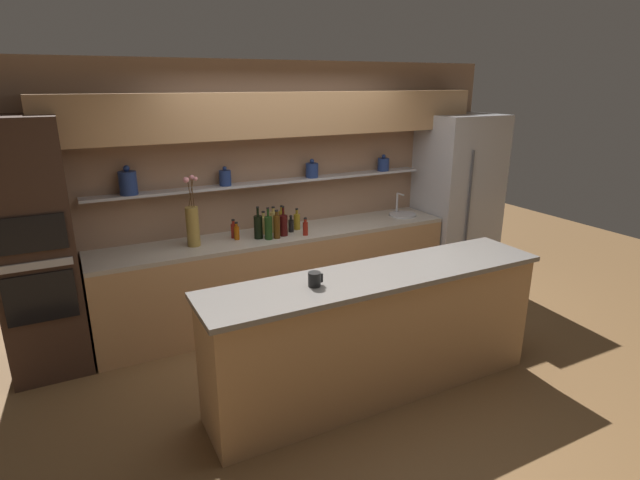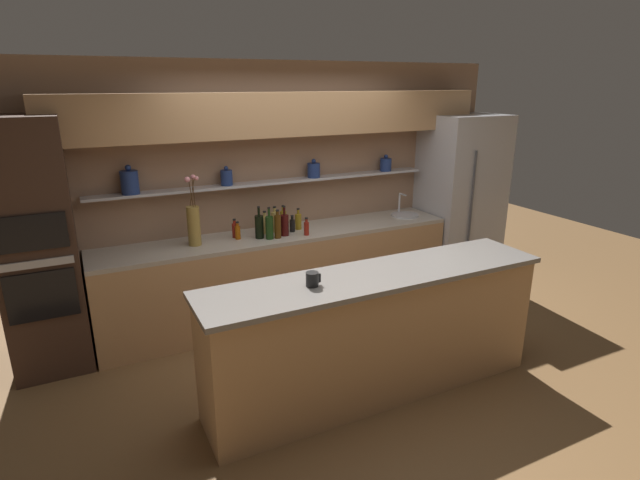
% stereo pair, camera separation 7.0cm
% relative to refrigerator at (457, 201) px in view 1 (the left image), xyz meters
% --- Properties ---
extents(ground_plane, '(12.00, 12.00, 0.00)m').
position_rel_refrigerator_xyz_m(ground_plane, '(-2.17, -1.20, -1.02)').
color(ground_plane, brown).
extents(back_wall_unit, '(5.20, 0.44, 2.60)m').
position_rel_refrigerator_xyz_m(back_wall_unit, '(-2.17, 0.33, 0.53)').
color(back_wall_unit, '#937056').
rests_on(back_wall_unit, ground_plane).
extents(back_counter_unit, '(3.69, 0.62, 0.92)m').
position_rel_refrigerator_xyz_m(back_counter_unit, '(-2.30, 0.04, -0.56)').
color(back_counter_unit, tan).
rests_on(back_counter_unit, ground_plane).
extents(island_counter, '(2.77, 0.61, 1.02)m').
position_rel_refrigerator_xyz_m(island_counter, '(-2.17, -1.56, -0.51)').
color(island_counter, tan).
rests_on(island_counter, ground_plane).
extents(refrigerator, '(0.87, 0.73, 2.04)m').
position_rel_refrigerator_xyz_m(refrigerator, '(0.00, 0.00, 0.00)').
color(refrigerator, '#B7B7BC').
rests_on(refrigerator, ground_plane).
extents(oven_tower, '(0.60, 0.64, 2.15)m').
position_rel_refrigerator_xyz_m(oven_tower, '(-4.47, 0.04, 0.06)').
color(oven_tower, '#3D281E').
rests_on(oven_tower, ground_plane).
extents(flower_vase, '(0.13, 0.13, 0.66)m').
position_rel_refrigerator_xyz_m(flower_vase, '(-3.17, 0.04, 0.12)').
color(flower_vase, olive).
rests_on(flower_vase, back_counter_unit).
extents(sink_fixture, '(0.31, 0.31, 0.25)m').
position_rel_refrigerator_xyz_m(sink_fixture, '(-0.77, 0.05, -0.08)').
color(sink_fixture, '#B7B7BC').
rests_on(sink_fixture, back_counter_unit).
extents(bottle_sauce_0, '(0.05, 0.05, 0.17)m').
position_rel_refrigerator_xyz_m(bottle_sauce_0, '(-2.18, 0.04, -0.03)').
color(bottle_sauce_0, black).
rests_on(bottle_sauce_0, back_counter_unit).
extents(bottle_sauce_1, '(0.05, 0.05, 0.19)m').
position_rel_refrigerator_xyz_m(bottle_sauce_1, '(-2.76, 0.11, -0.02)').
color(bottle_sauce_1, maroon).
rests_on(bottle_sauce_1, back_counter_unit).
extents(bottle_spirit_2, '(0.07, 0.07, 0.27)m').
position_rel_refrigerator_xyz_m(bottle_spirit_2, '(-2.34, 0.11, 0.01)').
color(bottle_spirit_2, tan).
rests_on(bottle_spirit_2, back_counter_unit).
extents(bottle_spirit_3, '(0.07, 0.07, 0.24)m').
position_rel_refrigerator_xyz_m(bottle_spirit_3, '(-2.45, 0.10, -0.00)').
color(bottle_spirit_3, tan).
rests_on(bottle_spirit_3, back_counter_unit).
extents(bottle_sauce_4, '(0.05, 0.05, 0.18)m').
position_rel_refrigerator_xyz_m(bottle_sauce_4, '(-2.10, -0.14, -0.02)').
color(bottle_sauce_4, maroon).
rests_on(bottle_sauce_4, back_counter_unit).
extents(bottle_wine_5, '(0.07, 0.07, 0.32)m').
position_rel_refrigerator_xyz_m(bottle_wine_5, '(-2.47, -0.09, 0.02)').
color(bottle_wine_5, '#193814').
rests_on(bottle_wine_5, back_counter_unit).
extents(bottle_sauce_6, '(0.05, 0.05, 0.18)m').
position_rel_refrigerator_xyz_m(bottle_sauce_6, '(-2.75, 0.04, -0.02)').
color(bottle_sauce_6, '#9E4C0A').
rests_on(bottle_sauce_6, back_counter_unit).
extents(bottle_wine_7, '(0.09, 0.09, 0.32)m').
position_rel_refrigerator_xyz_m(bottle_wine_7, '(-2.55, -0.02, 0.02)').
color(bottle_wine_7, black).
rests_on(bottle_wine_7, back_counter_unit).
extents(bottle_spirit_8, '(0.07, 0.07, 0.29)m').
position_rel_refrigerator_xyz_m(bottle_spirit_8, '(-2.39, -0.10, 0.02)').
color(bottle_spirit_8, '#4C2D0C').
rests_on(bottle_spirit_8, back_counter_unit).
extents(bottle_wine_9, '(0.08, 0.08, 0.30)m').
position_rel_refrigerator_xyz_m(bottle_wine_9, '(-2.30, -0.05, 0.01)').
color(bottle_wine_9, '#380C0C').
rests_on(bottle_wine_9, back_counter_unit).
extents(bottle_oil_10, '(0.07, 0.07, 0.22)m').
position_rel_refrigerator_xyz_m(bottle_oil_10, '(-2.08, 0.09, -0.01)').
color(bottle_oil_10, olive).
rests_on(bottle_oil_10, back_counter_unit).
extents(bottle_oil_11, '(0.07, 0.07, 0.25)m').
position_rel_refrigerator_xyz_m(bottle_oil_11, '(-2.21, 0.19, 0.00)').
color(bottle_oil_11, olive).
rests_on(bottle_oil_11, back_counter_unit).
extents(coffee_mug, '(0.11, 0.09, 0.10)m').
position_rel_refrigerator_xyz_m(coffee_mug, '(-2.71, -1.56, 0.05)').
color(coffee_mug, black).
rests_on(coffee_mug, island_counter).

